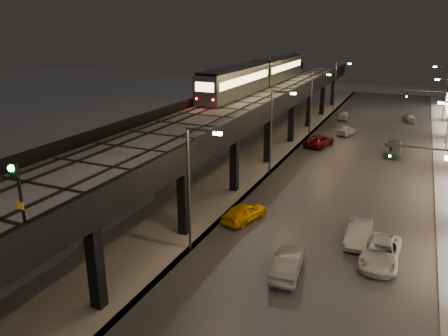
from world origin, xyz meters
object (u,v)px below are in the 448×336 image
(car_onc_silver, at_px, (358,234))
(car_onc_red, at_px, (410,119))
(car_far_white, at_px, (345,116))
(car_taxi, at_px, (244,213))
(car_mid_silver, at_px, (319,141))
(car_onc_dark, at_px, (380,253))
(subway_train, at_px, (260,74))
(car_near_white, at_px, (287,264))
(car_mid_dark, at_px, (347,131))
(rail_signal, at_px, (17,185))
(car_onc_white, at_px, (394,149))

(car_onc_silver, relative_size, car_onc_red, 1.16)
(car_far_white, bearing_deg, car_onc_red, -169.00)
(car_far_white, height_order, car_onc_red, car_far_white)
(car_taxi, relative_size, car_onc_silver, 1.00)
(car_mid_silver, distance_m, car_onc_dark, 29.41)
(car_mid_silver, xyz_separation_m, car_onc_dark, (10.09, -27.62, 0.01))
(subway_train, distance_m, car_near_white, 40.42)
(car_mid_dark, bearing_deg, rail_signal, 96.76)
(car_mid_silver, height_order, car_onc_white, car_onc_white)
(rail_signal, distance_m, car_mid_silver, 44.49)
(subway_train, xyz_separation_m, car_mid_silver, (10.30, -5.19, -7.69))
(car_onc_silver, relative_size, car_onc_white, 0.86)
(car_far_white, bearing_deg, car_onc_dark, 101.15)
(car_onc_silver, xyz_separation_m, car_onc_white, (0.86, 25.06, 0.01))
(car_taxi, distance_m, car_onc_red, 46.88)
(car_onc_dark, height_order, car_onc_white, car_onc_white)
(car_taxi, height_order, car_mid_silver, car_taxi)
(car_mid_silver, xyz_separation_m, car_mid_dark, (2.35, 7.58, -0.12))
(car_near_white, height_order, car_mid_dark, car_near_white)
(car_onc_silver, bearing_deg, car_mid_dark, 100.35)
(subway_train, relative_size, car_onc_dark, 6.83)
(rail_signal, height_order, car_mid_silver, rail_signal)
(car_taxi, xyz_separation_m, car_onc_white, (9.87, 25.02, -0.01))
(car_mid_silver, height_order, car_far_white, car_mid_silver)
(car_near_white, bearing_deg, rail_signal, 48.05)
(car_far_white, xyz_separation_m, car_onc_red, (10.03, 2.11, -0.06))
(car_onc_silver, height_order, car_onc_white, car_onc_white)
(subway_train, xyz_separation_m, car_onc_dark, (20.39, -32.82, -7.68))
(car_taxi, bearing_deg, car_onc_red, -87.78)
(car_mid_silver, relative_size, car_onc_silver, 1.17)
(car_onc_dark, bearing_deg, car_mid_silver, 111.28)
(rail_signal, distance_m, car_mid_dark, 52.17)
(car_taxi, distance_m, car_mid_dark, 32.96)
(car_mid_dark, relative_size, car_onc_red, 1.09)
(car_onc_dark, bearing_deg, car_onc_red, 90.91)
(car_mid_dark, relative_size, car_onc_dark, 0.79)
(subway_train, relative_size, car_mid_silver, 6.93)
(car_mid_silver, distance_m, car_onc_red, 22.81)
(car_taxi, bearing_deg, subway_train, -56.65)
(car_mid_dark, xyz_separation_m, car_onc_dark, (7.74, -35.20, 0.13))
(car_taxi, bearing_deg, car_onc_white, -95.74)
(car_onc_dark, xyz_separation_m, car_onc_red, (0.25, 47.96, -0.08))
(car_near_white, distance_m, car_far_white, 49.95)
(rail_signal, height_order, car_near_white, rail_signal)
(car_near_white, relative_size, car_onc_white, 0.89)
(rail_signal, distance_m, car_onc_dark, 22.75)
(car_near_white, bearing_deg, subway_train, -73.86)
(car_onc_red, bearing_deg, car_mid_silver, -134.57)
(car_near_white, xyz_separation_m, car_onc_red, (5.58, 51.86, -0.10))
(rail_signal, bearing_deg, car_onc_white, 73.17)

